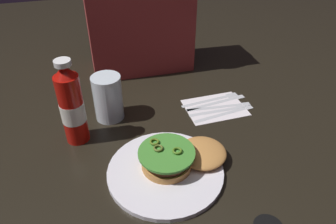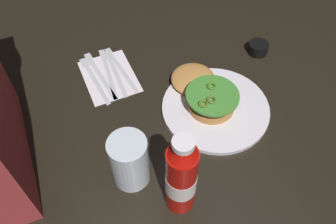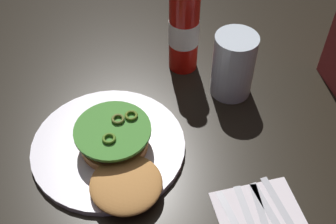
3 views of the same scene
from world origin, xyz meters
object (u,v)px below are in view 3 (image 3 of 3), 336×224
dinner_plate (109,146)px  burger_sandwich (118,153)px  ketchup_bottle (184,24)px  water_glass (233,65)px

dinner_plate → burger_sandwich: (0.04, 0.01, 0.03)m
ketchup_bottle → burger_sandwich: bearing=-36.4°
burger_sandwich → ketchup_bottle: 0.29m
burger_sandwich → water_glass: water_glass is taller
burger_sandwich → ketchup_bottle: size_ratio=0.95×
dinner_plate → ketchup_bottle: 0.28m
dinner_plate → ketchup_bottle: bearing=136.3°
water_glass → dinner_plate: bearing=-69.4°
burger_sandwich → water_glass: 0.28m
ketchup_bottle → water_glass: size_ratio=1.75×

